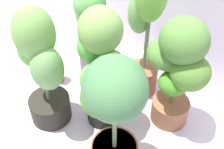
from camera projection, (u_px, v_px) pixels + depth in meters
name	position (u px, v px, depth m)	size (l,w,h in m)	color
ground_plane	(91.00, 127.00, 1.76)	(8.00, 8.00, 0.00)	silver
potted_plant_back_center	(146.00, 25.00, 1.67)	(0.29, 0.27, 0.91)	#945638
potted_plant_center	(100.00, 63.00, 1.50)	(0.38, 0.34, 0.79)	black
potted_plant_front_right	(113.00, 108.00, 1.30)	(0.44, 0.44, 0.72)	brown
potted_plant_front_left	(42.00, 66.00, 1.53)	(0.40, 0.30, 0.79)	black
potted_plant_back_right	(178.00, 67.00, 1.53)	(0.45, 0.33, 0.73)	brown
potted_plant_back_left	(92.00, 27.00, 1.90)	(0.36, 0.26, 0.66)	slate
nutrient_bottle	(56.00, 70.00, 2.01)	(0.09, 0.09, 0.21)	#C25D26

